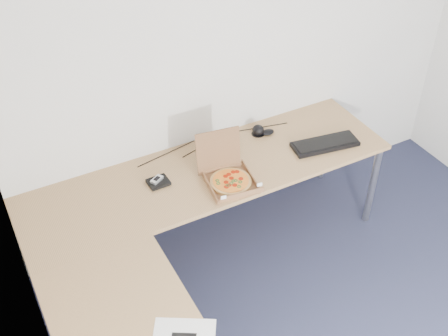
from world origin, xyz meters
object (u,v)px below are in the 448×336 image
keyboard (325,144)px  pizza_box (229,178)px  drinking_glass (223,145)px  desk (192,231)px  wallet (158,182)px

keyboard → pizza_box: bearing=-168.3°
drinking_glass → pizza_box: bearing=-110.5°
keyboard → desk: bearing=-156.8°
desk → drinking_glass: (0.50, 0.56, 0.09)m
desk → keyboard: keyboard is taller
desk → pizza_box: bearing=33.6°
pizza_box → desk: bearing=-138.1°
drinking_glass → wallet: (-0.52, -0.10, -0.05)m
pizza_box → keyboard: size_ratio=0.74×
pizza_box → drinking_glass: bearing=77.7°
desk → wallet: (-0.02, 0.46, 0.04)m
pizza_box → keyboard: pizza_box is taller
keyboard → wallet: bearing=-179.1°
pizza_box → keyboard: 0.78m
wallet → desk: bearing=-89.7°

